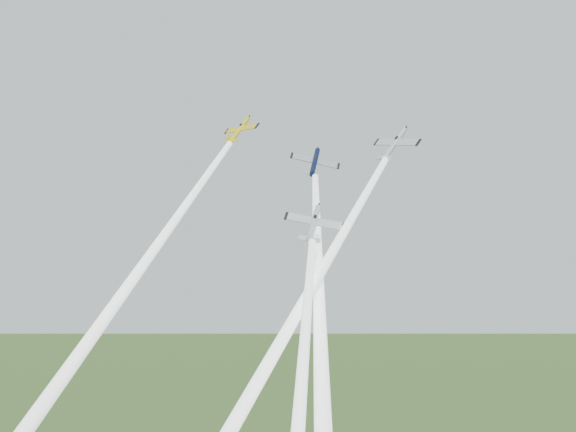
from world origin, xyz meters
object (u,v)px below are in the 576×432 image
at_px(plane_navy, 315,162).
at_px(plane_silver_right, 394,144).
at_px(plane_silver_low, 314,223).
at_px(plane_yellow, 239,130).

relative_size(plane_navy, plane_silver_right, 0.97).
height_order(plane_navy, plane_silver_right, plane_silver_right).
xyz_separation_m(plane_navy, plane_silver_low, (5.28, -13.04, -10.50)).
height_order(plane_yellow, plane_navy, plane_yellow).
bearing_deg(plane_yellow, plane_silver_right, 13.85).
xyz_separation_m(plane_yellow, plane_silver_right, (26.97, -2.24, -4.77)).
distance_m(plane_yellow, plane_silver_low, 28.74).
distance_m(plane_silver_right, plane_silver_low, 18.40).
bearing_deg(plane_navy, plane_silver_low, -92.40).
xyz_separation_m(plane_yellow, plane_silver_low, (18.93, -13.57, -16.84)).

